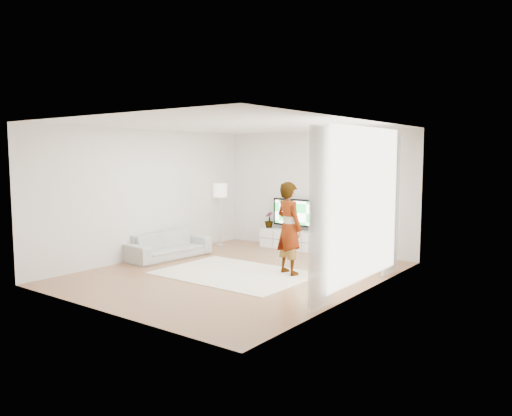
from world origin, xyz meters
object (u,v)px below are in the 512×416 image
Objects in this scene: media_console at (292,239)px; television at (293,213)px; sofa at (169,245)px; player at (289,228)px; rug at (234,273)px; floor_lamp at (220,193)px.

television is (0.00, 0.03, 0.64)m from media_console.
sofa reaches higher than media_console.
media_console is 2.71m from player.
television is at bearing 100.32° from rug.
sofa is at bearing 172.11° from rug.
television is 0.57× the size of sofa.
sofa is (-2.94, -0.30, -0.60)m from player.
sofa is 1.24× the size of floor_lamp.
floor_lamp is (-0.11, 1.87, 1.03)m from sofa.
media_console is 0.58× the size of rug.
television is at bearing -40.12° from player.
rug is at bearing -79.58° from media_console.
player is 3.46m from floor_lamp.
floor_lamp reaches higher than television.
rug is 1.35m from player.
rug is at bearing -79.68° from television.
media_console is 0.93× the size of player.
television is 0.39× the size of rug.
media_console is 2.90m from rug.
media_console is 2.12m from floor_lamp.
player is at bearing -58.74° from media_console.
floor_lamp is (-2.21, 2.16, 1.30)m from rug.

